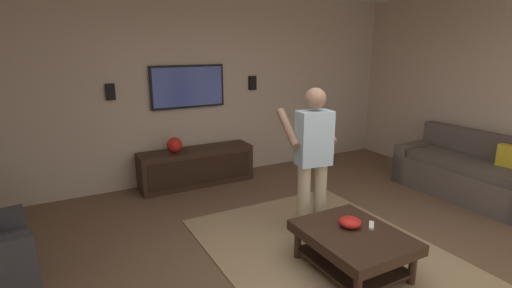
% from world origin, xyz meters
% --- Properties ---
extents(ground_plane, '(8.14, 8.14, 0.00)m').
position_xyz_m(ground_plane, '(0.00, 0.00, 0.00)').
color(ground_plane, brown).
extents(wall_back_tv, '(0.10, 6.98, 2.81)m').
position_xyz_m(wall_back_tv, '(3.14, 0.00, 1.40)').
color(wall_back_tv, '#BCA893').
rests_on(wall_back_tv, ground).
extents(area_rug, '(3.10, 2.16, 0.01)m').
position_xyz_m(area_rug, '(0.13, -0.17, 0.01)').
color(area_rug, '#9E8460').
rests_on(area_rug, ground).
extents(couch, '(1.92, 0.90, 0.87)m').
position_xyz_m(couch, '(0.55, -2.88, 0.32)').
color(couch, '#564C47').
rests_on(couch, ground).
extents(coffee_table, '(1.00, 0.80, 0.40)m').
position_xyz_m(coffee_table, '(-0.07, -0.17, 0.30)').
color(coffee_table, '#332116').
rests_on(coffee_table, ground).
extents(media_console, '(0.45, 1.70, 0.55)m').
position_xyz_m(media_console, '(2.81, 0.31, 0.28)').
color(media_console, '#332116').
rests_on(media_console, ground).
extents(tv, '(0.05, 1.12, 0.63)m').
position_xyz_m(tv, '(3.05, 0.31, 1.46)').
color(tv, black).
extents(person_standing, '(0.59, 0.60, 1.64)m').
position_xyz_m(person_standing, '(0.71, -0.26, 0.93)').
color(person_standing, '#C6B793').
rests_on(person_standing, ground).
extents(bowl, '(0.21, 0.21, 0.09)m').
position_xyz_m(bowl, '(0.02, -0.21, 0.45)').
color(bowl, red).
rests_on(bowl, coffee_table).
extents(remote_white, '(0.14, 0.14, 0.02)m').
position_xyz_m(remote_white, '(-0.07, -0.39, 0.41)').
color(remote_white, white).
rests_on(remote_white, coffee_table).
extents(vase_round, '(0.22, 0.22, 0.22)m').
position_xyz_m(vase_round, '(2.79, 0.64, 0.66)').
color(vase_round, red).
rests_on(vase_round, media_console).
extents(wall_speaker_left, '(0.06, 0.12, 0.22)m').
position_xyz_m(wall_speaker_left, '(3.06, -0.78, 1.46)').
color(wall_speaker_left, black).
extents(wall_speaker_right, '(0.06, 0.12, 0.22)m').
position_xyz_m(wall_speaker_right, '(3.06, 1.40, 1.44)').
color(wall_speaker_right, black).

